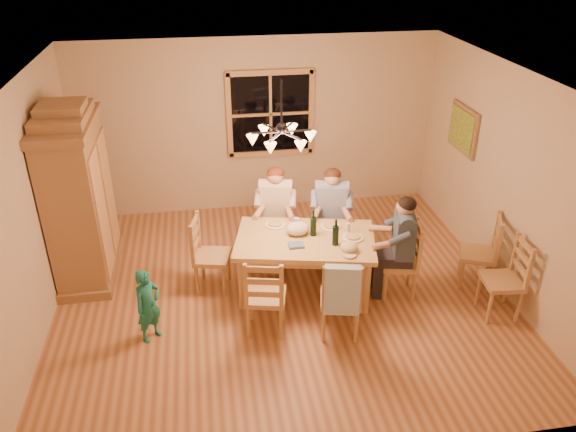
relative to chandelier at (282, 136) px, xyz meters
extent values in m
plane|color=#915934|center=(0.00, 0.00, -2.08)|extent=(5.50, 5.50, 0.00)
cube|color=white|center=(0.00, 0.00, 0.62)|extent=(5.50, 5.00, 0.02)
cube|color=#CCB890|center=(0.00, 2.50, -0.73)|extent=(5.50, 0.02, 2.70)
cube|color=#CCB890|center=(-2.75, 0.00, -0.73)|extent=(0.02, 5.00, 2.70)
cube|color=#CCB890|center=(2.75, 0.00, -0.73)|extent=(0.02, 5.00, 2.70)
cube|color=black|center=(0.20, 2.48, -0.53)|extent=(1.20, 0.03, 1.20)
cube|color=tan|center=(0.20, 2.46, -0.53)|extent=(1.30, 0.06, 1.30)
cube|color=olive|center=(2.72, 1.20, -0.48)|extent=(0.04, 0.78, 0.64)
cube|color=#1E6B2D|center=(2.69, 1.20, -0.48)|extent=(0.02, 0.68, 0.54)
cylinder|color=black|center=(0.00, 0.00, 0.36)|extent=(0.02, 0.02, 0.53)
sphere|color=black|center=(0.00, 0.00, 0.09)|extent=(0.12, 0.12, 0.12)
cylinder|color=black|center=(0.16, 0.00, 0.05)|extent=(0.34, 0.02, 0.02)
cone|color=#FFB259|center=(0.32, 0.00, -0.03)|extent=(0.13, 0.13, 0.12)
cylinder|color=black|center=(0.08, 0.14, 0.05)|extent=(0.19, 0.31, 0.02)
cone|color=#FFB259|center=(0.16, 0.28, -0.03)|extent=(0.13, 0.13, 0.12)
cylinder|color=black|center=(-0.08, 0.14, 0.05)|extent=(0.19, 0.31, 0.02)
cone|color=#FFB259|center=(-0.16, 0.28, -0.03)|extent=(0.13, 0.13, 0.12)
cylinder|color=black|center=(-0.16, 0.00, 0.05)|extent=(0.34, 0.02, 0.02)
cone|color=#FFB259|center=(-0.32, 0.00, -0.03)|extent=(0.13, 0.13, 0.12)
cylinder|color=black|center=(-0.08, -0.14, 0.05)|extent=(0.19, 0.31, 0.02)
cone|color=#FFB259|center=(-0.16, -0.28, -0.03)|extent=(0.13, 0.13, 0.12)
cylinder|color=black|center=(0.08, -0.14, 0.05)|extent=(0.19, 0.31, 0.02)
cone|color=#FFB259|center=(0.16, -0.28, -0.03)|extent=(0.13, 0.13, 0.12)
cube|color=olive|center=(-2.43, 0.89, -1.08)|extent=(0.60, 1.30, 2.00)
cube|color=olive|center=(-2.43, 0.89, -0.03)|extent=(0.66, 1.40, 0.10)
cube|color=olive|center=(-2.43, 0.89, 0.07)|extent=(0.58, 1.00, 0.12)
cube|color=olive|center=(-2.43, 0.89, 0.17)|extent=(0.52, 0.55, 0.10)
cube|color=tan|center=(-2.12, 0.56, -1.08)|extent=(0.03, 0.55, 1.60)
cube|color=tan|center=(-2.12, 1.22, -1.08)|extent=(0.03, 0.55, 1.60)
cube|color=olive|center=(-2.43, 0.89, -2.02)|extent=(0.66, 1.40, 0.12)
cube|color=tan|center=(0.29, 0.03, -1.35)|extent=(1.84, 1.35, 0.06)
cube|color=tan|center=(0.29, 0.03, -1.43)|extent=(1.66, 1.17, 0.10)
cylinder|color=tan|center=(-0.52, -0.22, -1.73)|extent=(0.09, 0.09, 0.70)
cylinder|color=tan|center=(0.91, -0.53, -1.73)|extent=(0.09, 0.09, 0.70)
cylinder|color=tan|center=(-0.34, 0.58, -1.73)|extent=(0.09, 0.09, 0.70)
cylinder|color=tan|center=(1.09, 0.27, -1.73)|extent=(0.09, 0.09, 0.70)
cube|color=tan|center=(0.05, 0.88, -1.63)|extent=(0.52, 0.50, 0.06)
cube|color=tan|center=(0.05, 0.88, -1.36)|extent=(0.38, 0.13, 0.54)
cube|color=tan|center=(0.77, 0.72, -1.63)|extent=(0.52, 0.50, 0.06)
cube|color=tan|center=(0.77, 0.72, -1.36)|extent=(0.38, 0.13, 0.54)
cube|color=tan|center=(-0.29, -0.65, -1.63)|extent=(0.52, 0.50, 0.06)
cube|color=tan|center=(-0.29, -0.65, -1.36)|extent=(0.38, 0.13, 0.54)
cube|color=tan|center=(0.52, -0.83, -1.63)|extent=(0.52, 0.50, 0.06)
cube|color=tan|center=(0.52, -0.83, -1.36)|extent=(0.38, 0.13, 0.54)
cube|color=tan|center=(-0.84, 0.27, -1.63)|extent=(0.50, 0.52, 0.06)
cube|color=tan|center=(-0.84, 0.27, -1.36)|extent=(0.13, 0.38, 0.54)
cube|color=tan|center=(1.41, -0.22, -1.63)|extent=(0.50, 0.52, 0.06)
cube|color=tan|center=(1.41, -0.22, -1.36)|extent=(0.13, 0.38, 0.54)
cube|color=beige|center=(0.05, 0.88, -1.24)|extent=(0.44, 0.30, 0.52)
cube|color=#262328|center=(0.05, 0.88, -1.55)|extent=(0.46, 0.49, 0.14)
sphere|color=tan|center=(0.05, 0.88, -0.86)|extent=(0.21, 0.21, 0.21)
ellipsoid|color=#592614|center=(0.05, 0.88, -0.83)|extent=(0.22, 0.22, 0.17)
cube|color=#2D497D|center=(0.77, 0.72, -1.24)|extent=(0.44, 0.30, 0.52)
cube|color=#262328|center=(0.77, 0.72, -1.55)|extent=(0.46, 0.49, 0.14)
sphere|color=tan|center=(0.77, 0.72, -0.86)|extent=(0.21, 0.21, 0.21)
ellipsoid|color=#381E11|center=(0.77, 0.72, -0.83)|extent=(0.22, 0.22, 0.17)
cube|color=#3A4B5E|center=(1.41, -0.22, -1.24)|extent=(0.30, 0.44, 0.52)
cube|color=#262328|center=(1.41, -0.22, -1.55)|extent=(0.49, 0.46, 0.14)
sphere|color=tan|center=(1.41, -0.22, -0.86)|extent=(0.21, 0.21, 0.21)
ellipsoid|color=black|center=(1.41, -0.22, -0.83)|extent=(0.22, 0.22, 0.17)
cube|color=#9FC1D7|center=(0.48, -1.02, -1.38)|extent=(0.39, 0.18, 0.58)
cylinder|color=black|center=(0.39, 0.08, -1.15)|extent=(0.08, 0.08, 0.33)
cylinder|color=black|center=(0.61, -0.18, -1.15)|extent=(0.08, 0.08, 0.33)
cylinder|color=white|center=(-0.03, 0.40, -1.31)|extent=(0.26, 0.26, 0.02)
cylinder|color=white|center=(0.65, 0.25, -1.31)|extent=(0.26, 0.26, 0.02)
cylinder|color=white|center=(0.85, -0.07, -1.31)|extent=(0.26, 0.26, 0.02)
cylinder|color=silver|center=(0.23, 0.29, -1.25)|extent=(0.06, 0.06, 0.14)
cylinder|color=silver|center=(0.81, 0.06, -1.25)|extent=(0.06, 0.06, 0.14)
ellipsoid|color=#CAB786|center=(0.73, -0.35, -1.26)|extent=(0.20, 0.20, 0.11)
cube|color=slate|center=(0.14, -0.15, -1.30)|extent=(0.21, 0.18, 0.03)
ellipsoid|color=beige|center=(0.21, 0.13, -1.24)|extent=(0.28, 0.22, 0.15)
imported|color=#1B7D70|center=(-1.57, -0.60, -1.64)|extent=(0.38, 0.37, 0.88)
cube|color=tan|center=(2.45, -0.80, -1.63)|extent=(0.46, 0.48, 0.06)
cube|color=tan|center=(2.45, -0.80, -1.36)|extent=(0.09, 0.38, 0.54)
cube|color=tan|center=(2.45, -0.19, -1.63)|extent=(0.56, 0.57, 0.06)
cube|color=tan|center=(2.45, -0.19, -1.36)|extent=(0.20, 0.37, 0.54)
camera|label=1|loc=(-0.85, -5.72, 2.08)|focal=35.00mm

